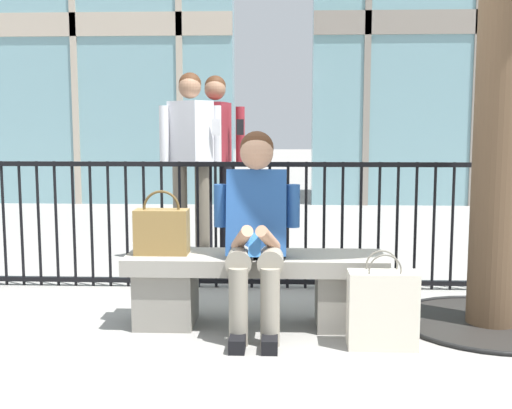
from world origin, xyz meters
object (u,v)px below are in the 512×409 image
at_px(bystander_further_back, 191,153).
at_px(stone_bench, 255,283).
at_px(handbag_on_bench, 162,231).
at_px(shopping_bag, 382,309).
at_px(bystander_at_railing, 216,151).
at_px(seated_person_with_phone, 256,226).

bearing_deg(bystander_further_back, stone_bench, -69.87).
height_order(handbag_on_bench, bystander_further_back, bystander_further_back).
bearing_deg(shopping_bag, bystander_at_railing, 115.44).
height_order(seated_person_with_phone, bystander_at_railing, bystander_at_railing).
bearing_deg(shopping_bag, bystander_further_back, 122.53).
distance_m(handbag_on_bench, shopping_bag, 1.41).
relative_size(stone_bench, shopping_bag, 2.92).
bearing_deg(handbag_on_bench, seated_person_with_phone, -11.36).
xyz_separation_m(handbag_on_bench, bystander_at_railing, (0.11, 2.15, 0.40)).
distance_m(bystander_at_railing, bystander_further_back, 0.39).
relative_size(shopping_bag, bystander_further_back, 0.32).
height_order(handbag_on_bench, shopping_bag, handbag_on_bench).
height_order(handbag_on_bench, bystander_at_railing, bystander_at_railing).
distance_m(stone_bench, bystander_further_back, 2.04).
bearing_deg(handbag_on_bench, shopping_bag, -15.88).
height_order(stone_bench, bystander_at_railing, bystander_at_railing).
height_order(shopping_bag, bystander_at_railing, bystander_at_railing).
bearing_deg(bystander_further_back, handbag_on_bench, -87.54).
bearing_deg(seated_person_with_phone, handbag_on_bench, 168.64).
bearing_deg(handbag_on_bench, bystander_at_railing, 87.08).
relative_size(seated_person_with_phone, bystander_further_back, 0.71).
bearing_deg(shopping_bag, stone_bench, 152.34).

